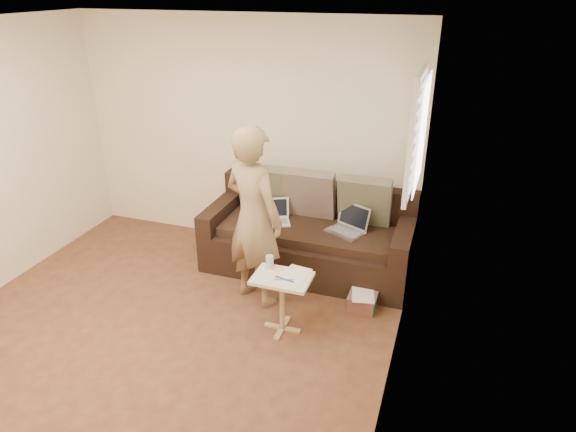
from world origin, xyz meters
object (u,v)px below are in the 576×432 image
at_px(laptop_white, 274,223).
at_px(drinking_glass, 270,262).
at_px(person, 254,217).
at_px(laptop_silver, 345,232).
at_px(striped_box, 363,301).
at_px(side_table, 282,303).
at_px(sofa, 308,233).

xyz_separation_m(laptop_white, drinking_glass, (0.31, -0.95, 0.10)).
xyz_separation_m(laptop_white, person, (0.04, -0.66, 0.37)).
relative_size(laptop_white, drinking_glass, 2.75).
xyz_separation_m(laptop_silver, striped_box, (0.32, -0.53, -0.44)).
distance_m(side_table, striped_box, 0.85).
bearing_deg(laptop_silver, sofa, -160.55).
distance_m(laptop_silver, person, 1.07).
distance_m(drinking_glass, striped_box, 1.04).
height_order(laptop_white, drinking_glass, drinking_glass).
bearing_deg(laptop_white, side_table, -91.41).
bearing_deg(laptop_silver, striped_box, -34.23).
height_order(laptop_silver, person, person).
distance_m(sofa, side_table, 1.13).
xyz_separation_m(side_table, striped_box, (0.63, 0.54, -0.19)).
height_order(side_table, striped_box, side_table).
relative_size(sofa, side_table, 3.96).
xyz_separation_m(person, side_table, (0.42, -0.39, -0.61)).
bearing_deg(side_table, laptop_silver, 73.82).
bearing_deg(drinking_glass, laptop_silver, 64.29).
bearing_deg(striped_box, drinking_glass, -150.95).
xyz_separation_m(laptop_silver, drinking_glass, (-0.47, -0.97, 0.10)).
bearing_deg(drinking_glass, striped_box, 29.05).
relative_size(laptop_white, person, 0.19).
distance_m(laptop_silver, striped_box, 0.76).
bearing_deg(striped_box, sofa, 141.67).
bearing_deg(side_table, laptop_white, 113.58).
bearing_deg(person, striped_box, -149.85).
height_order(laptop_white, side_table, laptop_white).
bearing_deg(laptop_white, laptop_silver, -23.26).
relative_size(sofa, striped_box, 8.22).
relative_size(laptop_silver, side_table, 0.68).
distance_m(person, drinking_glass, 0.47).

